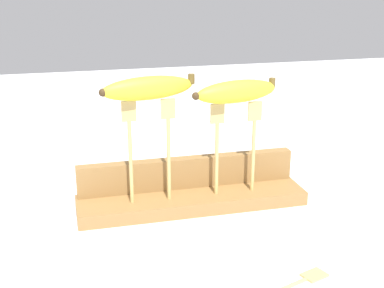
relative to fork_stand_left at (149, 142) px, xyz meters
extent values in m
plane|color=silver|center=(0.08, 0.01, -0.14)|extent=(3.00, 3.00, 0.00)
cube|color=olive|center=(0.08, 0.01, -0.13)|extent=(0.43, 0.10, 0.03)
cube|color=olive|center=(0.08, 0.05, -0.08)|extent=(0.42, 0.02, 0.06)
cylinder|color=tan|center=(-0.03, 0.00, -0.04)|extent=(0.01, 0.01, 0.15)
cube|color=tan|center=(-0.03, 0.00, 0.06)|extent=(0.03, 0.01, 0.04)
cylinder|color=tan|center=(0.03, 0.00, -0.04)|extent=(0.01, 0.01, 0.15)
cube|color=tan|center=(0.03, 0.00, 0.06)|extent=(0.03, 0.01, 0.04)
cylinder|color=tan|center=(0.13, 0.00, -0.04)|extent=(0.01, 0.01, 0.14)
cube|color=tan|center=(0.13, 0.00, 0.04)|extent=(0.03, 0.01, 0.04)
cylinder|color=tan|center=(0.20, 0.00, -0.04)|extent=(0.01, 0.01, 0.14)
cube|color=tan|center=(0.20, 0.00, 0.04)|extent=(0.03, 0.01, 0.04)
ellipsoid|color=yellow|center=(0.00, 0.00, 0.10)|extent=(0.17, 0.07, 0.04)
cylinder|color=brown|center=(0.08, 0.02, 0.11)|extent=(0.01, 0.01, 0.02)
sphere|color=#3F2D19|center=(-0.08, -0.02, 0.10)|extent=(0.01, 0.01, 0.01)
ellipsoid|color=yellow|center=(0.16, 0.00, 0.08)|extent=(0.17, 0.07, 0.04)
cylinder|color=brown|center=(0.24, 0.02, 0.09)|extent=(0.01, 0.01, 0.02)
sphere|color=#3F2D19|center=(0.09, -0.02, 0.08)|extent=(0.01, 0.01, 0.01)
cube|color=tan|center=(0.20, -0.27, -0.14)|extent=(0.04, 0.04, 0.01)
camera|label=1|loc=(-0.15, -0.88, 0.29)|focal=49.21mm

